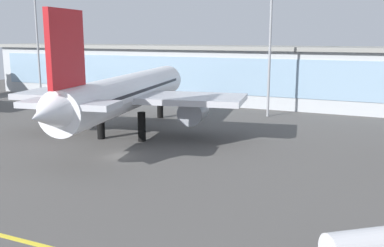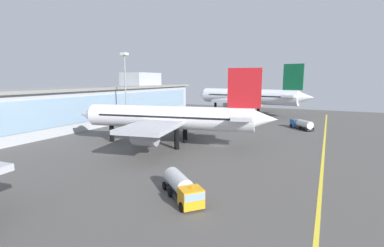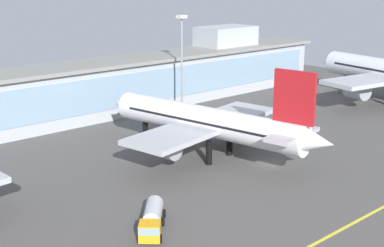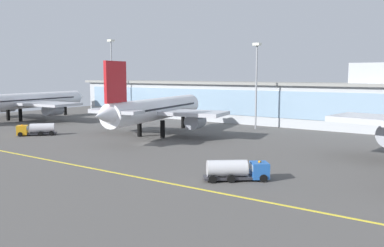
{
  "view_description": "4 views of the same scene",
  "coord_description": "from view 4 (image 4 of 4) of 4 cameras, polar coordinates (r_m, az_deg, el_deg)",
  "views": [
    {
      "loc": [
        29.77,
        -43.54,
        14.57
      ],
      "look_at": [
        6.8,
        6.58,
        3.47
      ],
      "focal_mm": 40.96,
      "sensor_mm": 36.0,
      "label": 1
    },
    {
      "loc": [
        -59.31,
        -22.09,
        15.12
      ],
      "look_at": [
        4.97,
        9.22,
        3.65
      ],
      "focal_mm": 26.16,
      "sensor_mm": 36.0,
      "label": 2
    },
    {
      "loc": [
        -65.56,
        -55.04,
        31.17
      ],
      "look_at": [
        -9.01,
        9.57,
        6.91
      ],
      "focal_mm": 49.1,
      "sensor_mm": 36.0,
      "label": 3
    },
    {
      "loc": [
        56.29,
        -64.09,
        14.72
      ],
      "look_at": [
        6.89,
        7.65,
        4.04
      ],
      "focal_mm": 37.66,
      "sensor_mm": 36.0,
      "label": 4
    }
  ],
  "objects": [
    {
      "name": "taxiway_centreline_stripe",
      "position": [
        71.81,
        -18.33,
        -5.19
      ],
      "size": [
        144.0,
        0.5,
        0.01
      ],
      "primitive_type": "cube",
      "color": "yellow",
      "rests_on": "ground"
    },
    {
      "name": "apron_light_mast_west",
      "position": [
        142.24,
        -11.33,
        7.78
      ],
      "size": [
        1.8,
        1.8,
        26.46
      ],
      "color": "gray",
      "rests_on": "ground"
    },
    {
      "name": "apron_light_mast_centre",
      "position": [
        108.81,
        9.13,
        7.08
      ],
      "size": [
        1.8,
        1.8,
        22.89
      ],
      "color": "gray",
      "rests_on": "ground"
    },
    {
      "name": "baggage_tug_near",
      "position": [
        56.76,
        6.61,
        -6.52
      ],
      "size": [
        8.57,
        7.56,
        2.9
      ],
      "rotation": [
        0.0,
        0.0,
        0.68
      ],
      "color": "black",
      "rests_on": "ground"
    },
    {
      "name": "fuel_tanker_truck",
      "position": [
        104.37,
        -21.31,
        -0.76
      ],
      "size": [
        7.88,
        8.32,
        2.9
      ],
      "rotation": [
        0.0,
        0.0,
        3.98
      ],
      "color": "black",
      "rests_on": "ground"
    },
    {
      "name": "airliner_near_right",
      "position": [
        96.63,
        -5.05,
        1.99
      ],
      "size": [
        34.86,
        47.09,
        17.33
      ],
      "rotation": [
        0.0,
        0.0,
        1.76
      ],
      "color": "black",
      "rests_on": "ground"
    },
    {
      "name": "airliner_near_left",
      "position": [
        140.89,
        -22.91,
        2.91
      ],
      "size": [
        41.95,
        54.5,
        16.58
      ],
      "rotation": [
        0.0,
        0.0,
        1.66
      ],
      "color": "black",
      "rests_on": "ground"
    },
    {
      "name": "ground_plane",
      "position": [
        86.56,
        -6.65,
        -2.85
      ],
      "size": [
        180.0,
        180.0,
        0.0
      ],
      "primitive_type": "plane",
      "color": "#514F4C"
    },
    {
      "name": "terminal_building",
      "position": [
        124.37,
        8.5,
        3.2
      ],
      "size": [
        130.87,
        14.0,
        17.61
      ],
      "color": "#ADB2B7",
      "rests_on": "ground"
    }
  ]
}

